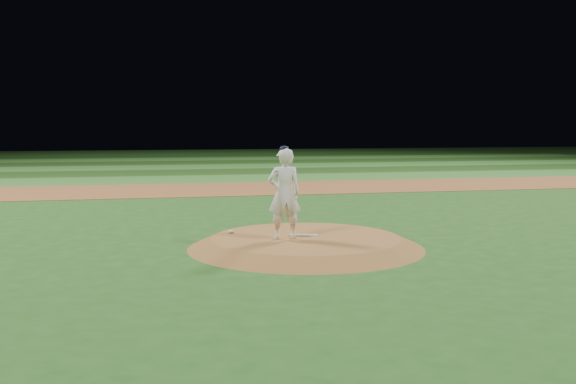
{
  "coord_description": "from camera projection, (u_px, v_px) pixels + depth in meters",
  "views": [
    {
      "loc": [
        -3.48,
        -14.35,
        2.86
      ],
      "look_at": [
        0.0,
        2.0,
        1.1
      ],
      "focal_mm": 40.0,
      "sensor_mm": 36.0,
      "label": 1
    }
  ],
  "objects": [
    {
      "name": "outfield_stripe_3",
      "position": [
        199.0,
        163.0,
        48.53
      ],
      "size": [
        70.0,
        5.0,
        0.02
      ],
      "primitive_type": "cube",
      "color": "#1E4516",
      "rests_on": "ground"
    },
    {
      "name": "outfield_stripe_2",
      "position": [
        204.0,
        167.0,
        43.67
      ],
      "size": [
        70.0,
        5.0,
        0.02
      ],
      "primitive_type": "cube",
      "color": "#36782B",
      "rests_on": "ground"
    },
    {
      "name": "rosin_bag",
      "position": [
        231.0,
        232.0,
        15.48
      ],
      "size": [
        0.14,
        0.14,
        0.08
      ],
      "primitive_type": "ellipsoid",
      "color": "white",
      "rests_on": "pitchers_mound"
    },
    {
      "name": "pitcher_on_mound",
      "position": [
        284.0,
        194.0,
        14.57
      ],
      "size": [
        0.76,
        0.5,
        2.14
      ],
      "color": "white",
      "rests_on": "pitchers_mound"
    },
    {
      "name": "outfield_stripe_0",
      "position": [
        219.0,
        179.0,
        33.94
      ],
      "size": [
        70.0,
        5.0,
        0.02
      ],
      "primitive_type": "cube",
      "color": "#347029",
      "rests_on": "ground"
    },
    {
      "name": "infield_dirt_band",
      "position": [
        232.0,
        189.0,
        28.59
      ],
      "size": [
        70.0,
        6.0,
        0.02
      ],
      "primitive_type": "cube",
      "color": "brown",
      "rests_on": "ground"
    },
    {
      "name": "outfield_stripe_4",
      "position": [
        194.0,
        159.0,
        53.4
      ],
      "size": [
        70.0,
        5.0,
        0.02
      ],
      "primitive_type": "cube",
      "color": "#39762B",
      "rests_on": "ground"
    },
    {
      "name": "outfield_stripe_5",
      "position": [
        191.0,
        156.0,
        58.26
      ],
      "size": [
        70.0,
        5.0,
        0.02
      ],
      "primitive_type": "cube",
      "color": "#194917",
      "rests_on": "ground"
    },
    {
      "name": "pitchers_mound",
      "position": [
        306.0,
        242.0,
        14.96
      ],
      "size": [
        5.5,
        5.5,
        0.25
      ],
      "primitive_type": "cone",
      "color": "#95602E",
      "rests_on": "ground"
    },
    {
      "name": "pitching_rubber",
      "position": [
        304.0,
        235.0,
        15.08
      ],
      "size": [
        0.68,
        0.35,
        0.03
      ],
      "primitive_type": "cube",
      "rotation": [
        0.0,
        0.0,
        -0.3
      ],
      "color": "silver",
      "rests_on": "pitchers_mound"
    },
    {
      "name": "outfield_stripe_1",
      "position": [
        211.0,
        172.0,
        38.8
      ],
      "size": [
        70.0,
        5.0,
        0.02
      ],
      "primitive_type": "cube",
      "color": "#1D4315",
      "rests_on": "ground"
    },
    {
      "name": "ground",
      "position": [
        306.0,
        248.0,
        14.97
      ],
      "size": [
        120.0,
        120.0,
        0.0
      ],
      "primitive_type": "plane",
      "color": "#23531B",
      "rests_on": "ground"
    }
  ]
}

